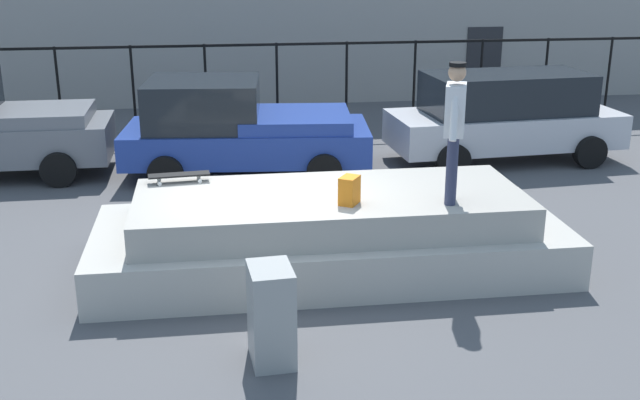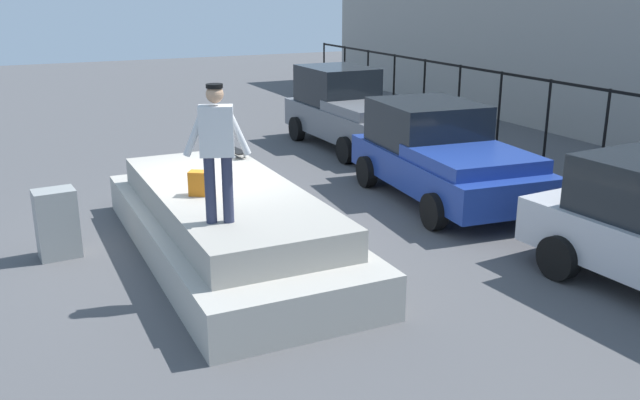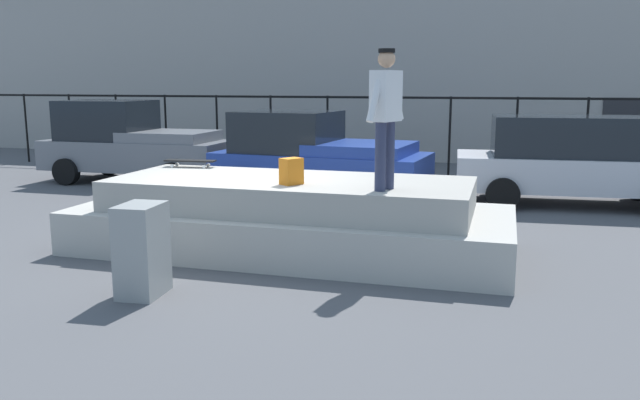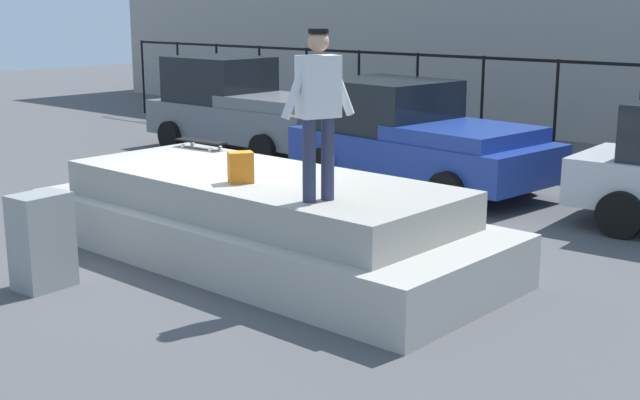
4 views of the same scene
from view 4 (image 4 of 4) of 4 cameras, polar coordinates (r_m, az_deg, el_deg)
The scene contains 9 objects.
ground_plane at distance 11.15m, azimuth -6.92°, elevation -3.04°, with size 60.00×60.00×0.00m, color #4C4C4F.
concrete_ledge at distance 10.42m, azimuth -4.10°, elevation -1.39°, with size 6.28×2.50×1.05m.
skateboarder at distance 8.73m, azimuth -0.11°, elevation 6.57°, with size 0.37×0.83×1.78m.
skateboard at distance 12.26m, azimuth -8.03°, elevation 3.92°, with size 0.85×0.29×0.12m.
backpack at distance 9.83m, azimuth -5.37°, elevation 2.21°, with size 0.28×0.20×0.36m, color orange.
car_grey_pickup_near at distance 18.05m, azimuth -5.44°, elevation 6.28°, with size 4.57×2.00×1.99m.
car_blue_pickup_mid at distance 14.50m, azimuth 6.28°, elevation 4.33°, with size 4.72×2.55×1.80m.
utility_box at distance 9.79m, azimuth -18.25°, elevation -2.65°, with size 0.44×0.60×1.07m, color gray.
fence_row at distance 16.98m, azimuth 13.22°, elevation 6.94°, with size 24.06×0.06×2.08m.
Camera 4 is at (8.09, -7.03, 3.07)m, focal length 47.43 mm.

